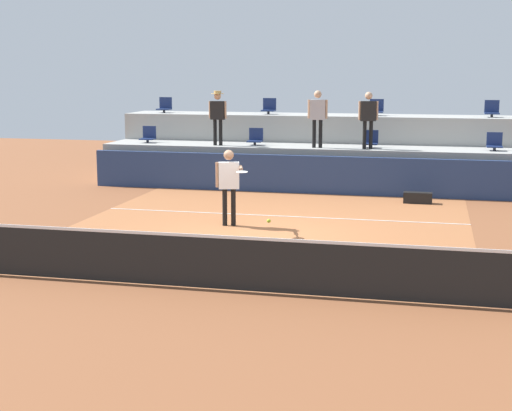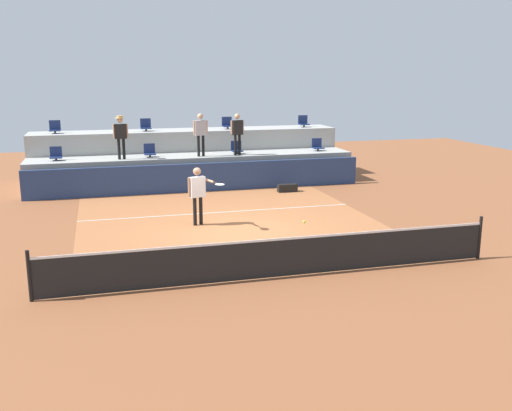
% 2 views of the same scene
% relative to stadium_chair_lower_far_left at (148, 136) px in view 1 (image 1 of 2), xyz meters
% --- Properties ---
extents(ground_plane, '(40.00, 40.00, 0.00)m').
position_rel_stadium_chair_lower_far_left_xyz_m(ground_plane, '(5.30, -7.23, -1.46)').
color(ground_plane, brown).
extents(court_inner_paint, '(9.00, 10.00, 0.01)m').
position_rel_stadium_chair_lower_far_left_xyz_m(court_inner_paint, '(5.30, -6.23, -1.46)').
color(court_inner_paint, '#A36038').
rests_on(court_inner_paint, ground_plane).
extents(court_service_line, '(9.00, 0.06, 0.00)m').
position_rel_stadium_chair_lower_far_left_xyz_m(court_service_line, '(5.30, -4.83, -1.46)').
color(court_service_line, silver).
rests_on(court_service_line, ground_plane).
extents(tennis_net, '(10.48, 0.08, 1.07)m').
position_rel_stadium_chair_lower_far_left_xyz_m(tennis_net, '(5.30, -11.23, -0.97)').
color(tennis_net, black).
rests_on(tennis_net, ground_plane).
extents(sponsor_backboard, '(13.00, 0.16, 1.10)m').
position_rel_stadium_chair_lower_far_left_xyz_m(sponsor_backboard, '(5.30, -1.23, -0.91)').
color(sponsor_backboard, navy).
rests_on(sponsor_backboard, ground_plane).
extents(seating_tier_lower, '(13.00, 1.80, 1.25)m').
position_rel_stadium_chair_lower_far_left_xyz_m(seating_tier_lower, '(5.30, 0.07, -0.84)').
color(seating_tier_lower, '#9E9E99').
rests_on(seating_tier_lower, ground_plane).
extents(seating_tier_upper, '(13.00, 1.80, 2.10)m').
position_rel_stadium_chair_lower_far_left_xyz_m(seating_tier_upper, '(5.30, 1.87, -0.41)').
color(seating_tier_upper, '#9E9E99').
rests_on(seating_tier_upper, ground_plane).
extents(stadium_chair_lower_far_left, '(0.44, 0.40, 0.52)m').
position_rel_stadium_chair_lower_far_left_xyz_m(stadium_chair_lower_far_left, '(0.00, 0.00, 0.00)').
color(stadium_chair_lower_far_left, '#2D2D33').
rests_on(stadium_chair_lower_far_left, seating_tier_lower).
extents(stadium_chair_lower_left, '(0.44, 0.40, 0.52)m').
position_rel_stadium_chair_lower_far_left_xyz_m(stadium_chair_lower_left, '(3.51, 0.00, 0.00)').
color(stadium_chair_lower_left, '#2D2D33').
rests_on(stadium_chair_lower_left, seating_tier_lower).
extents(stadium_chair_lower_right, '(0.44, 0.40, 0.52)m').
position_rel_stadium_chair_lower_far_left_xyz_m(stadium_chair_lower_right, '(7.04, 0.00, 0.00)').
color(stadium_chair_lower_right, '#2D2D33').
rests_on(stadium_chair_lower_right, seating_tier_lower).
extents(stadium_chair_lower_far_right, '(0.44, 0.40, 0.52)m').
position_rel_stadium_chair_lower_far_left_xyz_m(stadium_chair_lower_far_right, '(10.59, 0.00, 0.00)').
color(stadium_chair_lower_far_right, '#2D2D33').
rests_on(stadium_chair_lower_far_right, seating_tier_lower).
extents(stadium_chair_upper_far_left, '(0.44, 0.40, 0.52)m').
position_rel_stadium_chair_lower_far_left_xyz_m(stadium_chair_upper_far_left, '(-0.08, 1.80, 0.85)').
color(stadium_chair_upper_far_left, '#2D2D33').
rests_on(stadium_chair_upper_far_left, seating_tier_upper).
extents(stadium_chair_upper_left, '(0.44, 0.40, 0.52)m').
position_rel_stadium_chair_lower_far_left_xyz_m(stadium_chair_upper_left, '(3.55, 1.80, 0.85)').
color(stadium_chair_upper_left, '#2D2D33').
rests_on(stadium_chair_upper_left, seating_tier_upper).
extents(stadium_chair_upper_right, '(0.44, 0.40, 0.52)m').
position_rel_stadium_chair_lower_far_left_xyz_m(stadium_chair_upper_right, '(7.06, 1.80, 0.85)').
color(stadium_chair_upper_right, '#2D2D33').
rests_on(stadium_chair_upper_right, seating_tier_upper).
extents(stadium_chair_upper_far_right, '(0.44, 0.40, 0.52)m').
position_rel_stadium_chair_lower_far_left_xyz_m(stadium_chair_upper_far_right, '(10.59, 1.80, 0.85)').
color(stadium_chair_upper_far_right, '#2D2D33').
rests_on(stadium_chair_upper_far_right, seating_tier_upper).
extents(tennis_player, '(0.99, 1.16, 1.76)m').
position_rel_stadium_chair_lower_far_left_xyz_m(tennis_player, '(4.37, -6.23, -0.38)').
color(tennis_player, black).
rests_on(tennis_player, ground_plane).
extents(spectator_with_hat, '(0.57, 0.40, 1.66)m').
position_rel_stadium_chair_lower_far_left_xyz_m(spectator_with_hat, '(2.42, -0.38, 0.80)').
color(spectator_with_hat, black).
rests_on(spectator_with_hat, seating_tier_lower).
extents(spectator_in_white, '(0.59, 0.25, 1.69)m').
position_rel_stadium_chair_lower_far_left_xyz_m(spectator_in_white, '(5.50, -0.38, 0.81)').
color(spectator_in_white, black).
rests_on(spectator_in_white, seating_tier_lower).
extents(spectator_in_grey, '(0.58, 0.28, 1.66)m').
position_rel_stadium_chair_lower_far_left_xyz_m(spectator_in_grey, '(6.99, -0.38, 0.78)').
color(spectator_in_grey, black).
rests_on(spectator_in_grey, seating_tier_lower).
extents(tennis_ball, '(0.07, 0.07, 0.07)m').
position_rel_stadium_chair_lower_far_left_xyz_m(tennis_ball, '(6.20, -10.42, -0.44)').
color(tennis_ball, '#CCE033').
extents(equipment_bag, '(0.76, 0.28, 0.30)m').
position_rel_stadium_chair_lower_far_left_xyz_m(equipment_bag, '(8.52, -2.20, -1.31)').
color(equipment_bag, black).
rests_on(equipment_bag, ground_plane).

